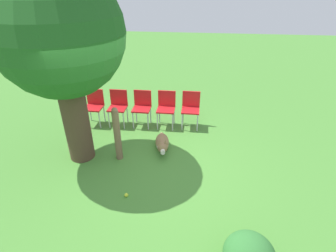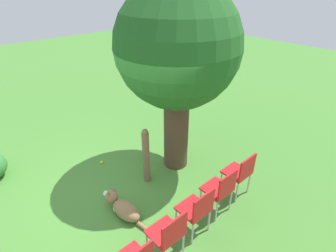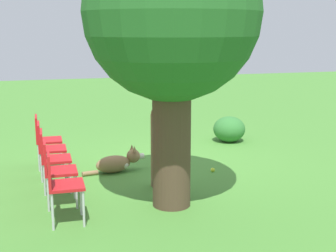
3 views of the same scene
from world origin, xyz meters
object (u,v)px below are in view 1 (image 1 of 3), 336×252
Objects in this scene: red_chair_2 at (142,105)px; tennis_ball at (126,195)px; dog at (162,143)px; oak_tree at (60,37)px; red_chair_4 at (94,104)px; red_chair_0 at (191,107)px; fence_post at (117,134)px; red_chair_1 at (166,106)px; red_chair_3 at (118,105)px.

red_chair_2 reaches higher than tennis_ball.
dog is 1.18× the size of red_chair_2.
red_chair_4 is (1.46, 0.22, -1.93)m from oak_tree.
tennis_ball is at bearing 30.08° from red_chair_4.
oak_tree is at bearing 49.04° from tennis_ball.
red_chair_0 is (1.15, -0.57, 0.38)m from dog.
fence_post is 1.32× the size of red_chair_0.
red_chair_2 is at bearing -7.53° from fence_post.
fence_post is 1.32× the size of red_chair_4.
tennis_ball is at bearing 5.27° from red_chair_2.
red_chair_2 is at bearing -33.27° from oak_tree.
red_chair_1 reaches higher than dog.
red_chair_3 is (-0.07, 1.22, 0.00)m from red_chair_1.
red_chair_2 is at bearing 4.89° from tennis_ball.
dog is at bearing 50.66° from red_chair_3.
red_chair_1 is at bearing -8.40° from tennis_ball.
red_chair_4 is at bearing -86.50° from red_chair_3.
red_chair_2 is at bearing -86.50° from red_chair_1.
dog is at bearing -74.95° from oak_tree.
red_chair_0 is at bearing 144.65° from dog.
tennis_ball is (-1.08, -0.42, -0.57)m from fence_post.
red_chair_0 is 13.27× the size of tennis_ball.
red_chair_3 is at bearing -86.50° from red_chair_1.
fence_post is at bearing -41.60° from red_chair_0.
red_chair_1 is 1.83m from red_chair_4.
red_chair_2 is 0.61m from red_chair_3.
red_chair_0 is at bearing 93.50° from red_chair_4.
oak_tree is at bearing -32.89° from red_chair_2.
red_chair_4 is at bearing -86.50° from red_chair_0.
tennis_ball is at bearing -20.18° from red_chair_0.
red_chair_2 is 13.27× the size of tennis_ball.
red_chair_1 reaches higher than tennis_ball.
oak_tree is 3.35m from red_chair_0.
tennis_ball is (-2.63, 0.39, -0.50)m from red_chair_1.
red_chair_4 is at bearing 8.39° from oak_tree.
fence_post reaches higher than red_chair_2.
red_chair_4 is (-0.13, 2.44, 0.00)m from red_chair_0.
red_chair_1 is (1.12, 0.04, 0.38)m from dog.
fence_post is 1.32× the size of red_chair_3.
dog is at bearing -63.44° from fence_post.
red_chair_4 is 2.96m from tennis_ball.
oak_tree is 4.05× the size of red_chair_0.
fence_post is (0.02, -0.80, -1.87)m from oak_tree.
fence_post is 2.12m from red_chair_0.
red_chair_0 is 1.00× the size of red_chair_3.
red_chair_1 is 1.00× the size of red_chair_2.
fence_post is at bearing -88.64° from oak_tree.
oak_tree is at bearing 91.36° from fence_post.
fence_post reaches higher than tennis_ball.
red_chair_1 and red_chair_4 have the same top height.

